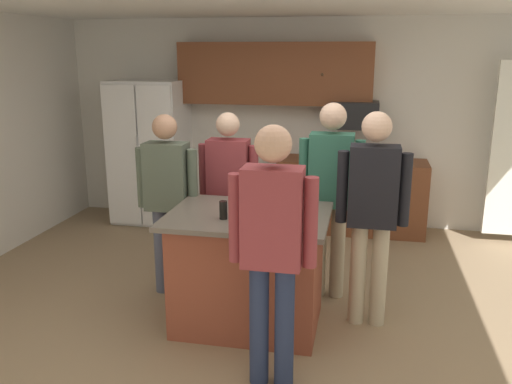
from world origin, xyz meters
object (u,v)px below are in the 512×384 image
(person_host_foreground, at_px, (272,241))
(tumbler_amber, at_px, (299,205))
(glass_stout_tall, at_px, (284,212))
(person_guest_left, at_px, (330,187))
(kitchen_island, at_px, (249,269))
(glass_pilsner, at_px, (251,207))
(refrigerator, at_px, (150,152))
(person_guest_by_door, at_px, (229,187))
(person_guest_right, at_px, (372,205))
(person_elder_center, at_px, (168,193))
(mug_blue_stoneware, at_px, (240,214))
(microwave_over_range, at_px, (355,115))
(glass_short_whisky, at_px, (223,210))

(person_host_foreground, relative_size, tumbler_amber, 14.13)
(glass_stout_tall, bearing_deg, person_guest_left, 68.53)
(glass_stout_tall, bearing_deg, kitchen_island, 160.93)
(glass_pilsner, bearing_deg, person_host_foreground, -68.15)
(refrigerator, xyz_separation_m, tumbler_amber, (2.25, -2.39, 0.09))
(glass_pilsner, bearing_deg, person_guest_by_door, 115.80)
(person_guest_right, xyz_separation_m, glass_stout_tall, (-0.66, -0.31, -0.01))
(kitchen_island, relative_size, person_guest_left, 0.72)
(person_elder_center, height_order, mug_blue_stoneware, person_elder_center)
(person_guest_left, relative_size, glass_stout_tall, 13.77)
(microwave_over_range, height_order, tumbler_amber, microwave_over_range)
(tumbler_amber, bearing_deg, glass_short_whisky, -153.52)
(person_guest_by_door, height_order, person_elder_center, person_elder_center)
(glass_pilsner, bearing_deg, glass_stout_tall, -13.77)
(person_guest_right, distance_m, person_host_foreground, 1.17)
(kitchen_island, bearing_deg, microwave_over_range, 74.26)
(person_elder_center, distance_m, glass_stout_tall, 1.26)
(person_guest_left, xyz_separation_m, tumbler_amber, (-0.21, -0.56, -0.02))
(microwave_over_range, bearing_deg, person_guest_left, -94.11)
(person_host_foreground, height_order, glass_pilsner, person_host_foreground)
(kitchen_island, bearing_deg, person_elder_center, 152.58)
(person_guest_left, xyz_separation_m, glass_pilsner, (-0.57, -0.70, -0.01))
(glass_short_whisky, relative_size, mug_blue_stoneware, 1.15)
(kitchen_island, relative_size, mug_blue_stoneware, 10.37)
(glass_short_whisky, bearing_deg, mug_blue_stoneware, -3.95)
(kitchen_island, xyz_separation_m, person_guest_right, (0.96, 0.20, 0.54))
(glass_short_whisky, relative_size, tumbler_amber, 1.13)
(microwave_over_range, relative_size, glass_short_whisky, 3.98)
(refrigerator, bearing_deg, person_host_foreground, -56.21)
(refrigerator, relative_size, tumbler_amber, 14.70)
(glass_short_whisky, xyz_separation_m, mug_blue_stoneware, (0.13, -0.01, -0.02))
(tumbler_amber, bearing_deg, person_guest_right, 9.94)
(kitchen_island, xyz_separation_m, person_guest_left, (0.60, 0.66, 0.55))
(person_elder_center, bearing_deg, person_guest_by_door, 62.54)
(refrigerator, xyz_separation_m, person_guest_right, (2.82, -2.29, 0.10))
(tumbler_amber, bearing_deg, person_guest_left, 69.55)
(person_host_foreground, xyz_separation_m, glass_stout_tall, (-0.03, 0.68, -0.01))
(glass_stout_tall, relative_size, mug_blue_stoneware, 1.05)
(glass_pilsner, bearing_deg, kitchen_island, 129.74)
(glass_stout_tall, relative_size, glass_short_whisky, 0.91)
(kitchen_island, height_order, person_host_foreground, person_host_foreground)
(glass_stout_tall, distance_m, glass_short_whisky, 0.46)
(mug_blue_stoneware, bearing_deg, tumbler_amber, 34.16)
(person_guest_right, bearing_deg, tumbler_amber, -2.10)
(person_guest_right, bearing_deg, glass_stout_tall, 12.85)
(glass_stout_tall, bearing_deg, microwave_over_range, 80.78)
(glass_stout_tall, height_order, glass_short_whisky, glass_short_whisky)
(person_guest_by_door, distance_m, glass_pilsner, 0.90)
(person_guest_left, bearing_deg, person_guest_by_door, -54.59)
(glass_stout_tall, height_order, glass_pilsner, glass_pilsner)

